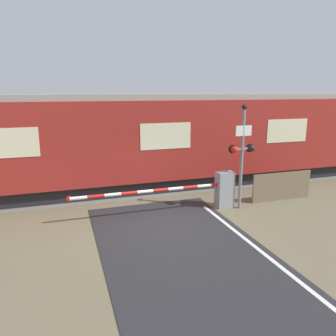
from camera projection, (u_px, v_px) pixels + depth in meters
name	position (u px, v px, depth m)	size (l,w,h in m)	color
ground_plane	(163.00, 224.00, 10.46)	(80.00, 80.00, 0.00)	#6B6047
track_bed	(134.00, 187.00, 14.34)	(36.00, 3.20, 0.13)	slate
train	(156.00, 140.00, 14.17)	(20.51, 2.93, 4.03)	black
crossing_barrier	(214.00, 190.00, 11.73)	(5.80, 0.44, 1.32)	gray
signal_post	(242.00, 151.00, 11.40)	(0.98, 0.26, 3.71)	gray
roadside_fence	(282.00, 186.00, 12.66)	(2.56, 0.06, 1.10)	#726047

